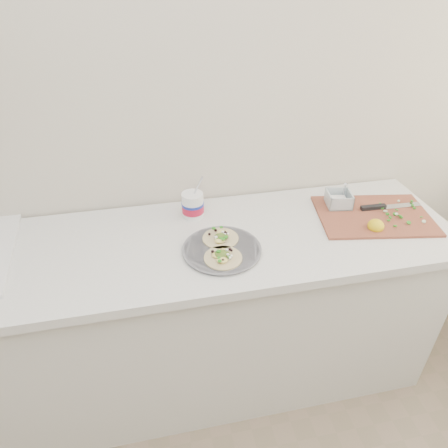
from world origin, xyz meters
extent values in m
cube|color=beige|center=(0.00, 1.73, 1.30)|extent=(3.50, 0.05, 2.60)
cube|color=silver|center=(0.00, 1.43, 0.43)|extent=(2.40, 0.62, 0.86)
cube|color=silver|center=(0.00, 1.41, 0.88)|extent=(2.44, 0.66, 0.04)
cylinder|color=slate|center=(0.20, 1.32, 0.91)|extent=(0.30, 0.30, 0.01)
cylinder|color=slate|center=(0.20, 1.32, 0.91)|extent=(0.32, 0.32, 0.00)
cylinder|color=white|center=(0.13, 1.60, 0.96)|extent=(0.10, 0.10, 0.12)
cylinder|color=#B61432|center=(0.13, 1.60, 0.95)|extent=(0.10, 0.10, 0.04)
cylinder|color=#192D99|center=(0.13, 1.60, 0.97)|extent=(0.10, 0.10, 0.01)
cube|color=brown|center=(0.92, 1.43, 0.91)|extent=(0.54, 0.42, 0.01)
cube|color=white|center=(0.80, 1.54, 0.93)|extent=(0.07, 0.07, 0.03)
ellipsoid|color=yellow|center=(0.87, 1.33, 0.93)|extent=(0.07, 0.07, 0.06)
cube|color=silver|center=(1.08, 1.47, 0.91)|extent=(0.18, 0.04, 0.00)
cube|color=black|center=(0.94, 1.47, 0.92)|extent=(0.12, 0.03, 0.02)
camera|label=1|loc=(-0.05, 0.09, 1.88)|focal=32.00mm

